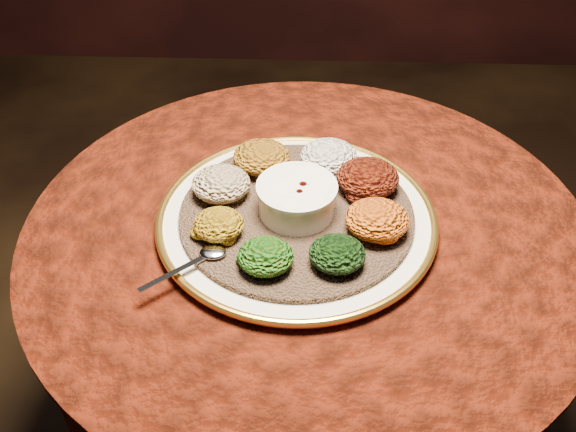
{
  "coord_description": "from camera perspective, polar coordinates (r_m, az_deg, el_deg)",
  "views": [
    {
      "loc": [
        -0.0,
        -0.81,
        1.46
      ],
      "look_at": [
        -0.03,
        -0.01,
        0.76
      ],
      "focal_mm": 40.0,
      "sensor_mm": 36.0,
      "label": 1
    }
  ],
  "objects": [
    {
      "name": "portion_shiro",
      "position": [
        1.14,
        -2.36,
        5.25
      ],
      "size": [
        0.1,
        0.1,
        0.05
      ],
      "primitive_type": "ellipsoid",
      "color": "#884910",
      "rests_on": "injera"
    },
    {
      "name": "injera",
      "position": [
        1.07,
        0.77,
        0.19
      ],
      "size": [
        0.48,
        0.48,
        0.01
      ],
      "primitive_type": "cylinder",
      "rotation": [
        0.0,
        0.0,
        -0.25
      ],
      "color": "brown",
      "rests_on": "platter"
    },
    {
      "name": "stew_bowl",
      "position": [
        1.04,
        0.79,
        1.72
      ],
      "size": [
        0.13,
        0.13,
        0.06
      ],
      "color": "white",
      "rests_on": "injera"
    },
    {
      "name": "portion_kik",
      "position": [
        1.02,
        -6.19,
        -0.73
      ],
      "size": [
        0.08,
        0.08,
        0.04
      ],
      "primitive_type": "ellipsoid",
      "color": "#9A6F0D",
      "rests_on": "injera"
    },
    {
      "name": "portion_mixveg",
      "position": [
        0.96,
        -2.01,
        -3.6
      ],
      "size": [
        0.09,
        0.08,
        0.04
      ],
      "primitive_type": "ellipsoid",
      "color": "#933209",
      "rests_on": "injera"
    },
    {
      "name": "table",
      "position": [
        1.21,
        1.58,
        -6.95
      ],
      "size": [
        0.96,
        0.96,
        0.73
      ],
      "color": "black",
      "rests_on": "ground"
    },
    {
      "name": "portion_timatim",
      "position": [
        1.09,
        -5.97,
        2.87
      ],
      "size": [
        0.1,
        0.09,
        0.05
      ],
      "primitive_type": "ellipsoid",
      "color": "maroon",
      "rests_on": "injera"
    },
    {
      "name": "spoon",
      "position": [
        0.99,
        -7.22,
        -3.49
      ],
      "size": [
        0.12,
        0.1,
        0.01
      ],
      "rotation": [
        0.0,
        0.0,
        -2.44
      ],
      "color": "silver",
      "rests_on": "injera"
    },
    {
      "name": "portion_gomen",
      "position": [
        0.96,
        4.39,
        -3.38
      ],
      "size": [
        0.09,
        0.08,
        0.04
      ],
      "primitive_type": "ellipsoid",
      "color": "black",
      "rests_on": "injera"
    },
    {
      "name": "portion_ayib",
      "position": [
        1.15,
        3.64,
        5.3
      ],
      "size": [
        0.1,
        0.1,
        0.05
      ],
      "primitive_type": "ellipsoid",
      "color": "white",
      "rests_on": "injera"
    },
    {
      "name": "portion_tikil",
      "position": [
        1.02,
        7.91,
        -0.32
      ],
      "size": [
        0.1,
        0.1,
        0.05
      ],
      "primitive_type": "ellipsoid",
      "color": "#B2610E",
      "rests_on": "injera"
    },
    {
      "name": "portion_kitfo",
      "position": [
        1.1,
        7.1,
        3.4
      ],
      "size": [
        0.11,
        0.1,
        0.05
      ],
      "primitive_type": "ellipsoid",
      "color": "black",
      "rests_on": "injera"
    },
    {
      "name": "platter",
      "position": [
        1.07,
        0.76,
        -0.24
      ],
      "size": [
        0.54,
        0.54,
        0.02
      ],
      "rotation": [
        0.0,
        0.0,
        -0.23
      ],
      "color": "white",
      "rests_on": "table"
    }
  ]
}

